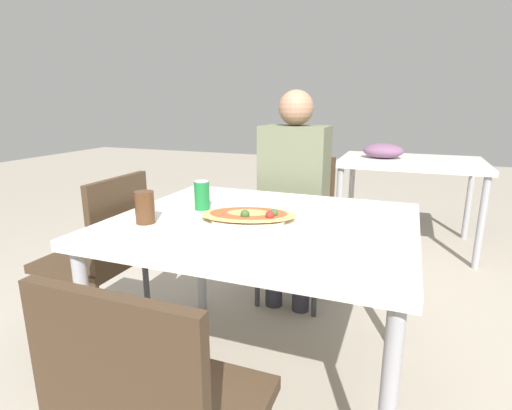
{
  "coord_description": "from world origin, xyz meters",
  "views": [
    {
      "loc": [
        0.52,
        -1.42,
        1.18
      ],
      "look_at": [
        -0.02,
        -0.01,
        0.78
      ],
      "focal_mm": 28.0,
      "sensor_mm": 36.0,
      "label": 1
    }
  ],
  "objects_px": {
    "person_seated": "(294,184)",
    "drink_glass": "(145,207)",
    "chair_far_seated": "(298,218)",
    "soda_can": "(202,195)",
    "dining_table": "(262,236)",
    "pizza_main": "(249,216)",
    "chair_side_left": "(102,252)"
  },
  "relations": [
    {
      "from": "soda_can",
      "to": "dining_table",
      "type": "bearing_deg",
      "value": -10.35
    },
    {
      "from": "dining_table",
      "to": "person_seated",
      "type": "height_order",
      "value": "person_seated"
    },
    {
      "from": "chair_far_seated",
      "to": "pizza_main",
      "type": "height_order",
      "value": "chair_far_seated"
    },
    {
      "from": "chair_far_seated",
      "to": "drink_glass",
      "type": "bearing_deg",
      "value": 71.82
    },
    {
      "from": "chair_far_seated",
      "to": "chair_side_left",
      "type": "relative_size",
      "value": 1.0
    },
    {
      "from": "dining_table",
      "to": "chair_far_seated",
      "type": "xyz_separation_m",
      "value": [
        -0.07,
        0.81,
        -0.16
      ]
    },
    {
      "from": "soda_can",
      "to": "drink_glass",
      "type": "xyz_separation_m",
      "value": [
        -0.11,
        -0.26,
        -0.0
      ]
    },
    {
      "from": "dining_table",
      "to": "pizza_main",
      "type": "distance_m",
      "value": 0.1
    },
    {
      "from": "person_seated",
      "to": "drink_glass",
      "type": "distance_m",
      "value": 0.97
    },
    {
      "from": "person_seated",
      "to": "pizza_main",
      "type": "xyz_separation_m",
      "value": [
        0.03,
        -0.74,
        0.02
      ]
    },
    {
      "from": "drink_glass",
      "to": "chair_side_left",
      "type": "bearing_deg",
      "value": 158.1
    },
    {
      "from": "chair_far_seated",
      "to": "chair_side_left",
      "type": "bearing_deg",
      "value": 50.87
    },
    {
      "from": "person_seated",
      "to": "drink_glass",
      "type": "relative_size",
      "value": 9.98
    },
    {
      "from": "person_seated",
      "to": "soda_can",
      "type": "relative_size",
      "value": 9.89
    },
    {
      "from": "person_seated",
      "to": "drink_glass",
      "type": "height_order",
      "value": "person_seated"
    },
    {
      "from": "chair_side_left",
      "to": "drink_glass",
      "type": "xyz_separation_m",
      "value": [
        0.37,
        -0.15,
        0.29
      ]
    },
    {
      "from": "soda_can",
      "to": "person_seated",
      "type": "bearing_deg",
      "value": 70.8
    },
    {
      "from": "dining_table",
      "to": "drink_glass",
      "type": "xyz_separation_m",
      "value": [
        -0.4,
        -0.2,
        0.13
      ]
    },
    {
      "from": "pizza_main",
      "to": "person_seated",
      "type": "bearing_deg",
      "value": 92.04
    },
    {
      "from": "person_seated",
      "to": "soda_can",
      "type": "height_order",
      "value": "person_seated"
    },
    {
      "from": "chair_far_seated",
      "to": "person_seated",
      "type": "height_order",
      "value": "person_seated"
    },
    {
      "from": "dining_table",
      "to": "drink_glass",
      "type": "height_order",
      "value": "drink_glass"
    },
    {
      "from": "chair_far_seated",
      "to": "person_seated",
      "type": "distance_m",
      "value": 0.25
    },
    {
      "from": "dining_table",
      "to": "person_seated",
      "type": "bearing_deg",
      "value": 95.77
    },
    {
      "from": "pizza_main",
      "to": "chair_side_left",
      "type": "bearing_deg",
      "value": -178.41
    },
    {
      "from": "person_seated",
      "to": "drink_glass",
      "type": "bearing_deg",
      "value": 69.79
    },
    {
      "from": "chair_side_left",
      "to": "person_seated",
      "type": "height_order",
      "value": "person_seated"
    },
    {
      "from": "person_seated",
      "to": "drink_glass",
      "type": "xyz_separation_m",
      "value": [
        -0.33,
        -0.91,
        0.06
      ]
    },
    {
      "from": "pizza_main",
      "to": "soda_can",
      "type": "xyz_separation_m",
      "value": [
        -0.25,
        0.09,
        0.04
      ]
    },
    {
      "from": "soda_can",
      "to": "chair_far_seated",
      "type": "bearing_deg",
      "value": 73.41
    },
    {
      "from": "chair_far_seated",
      "to": "chair_side_left",
      "type": "xyz_separation_m",
      "value": [
        -0.71,
        -0.87,
        0.0
      ]
    },
    {
      "from": "chair_far_seated",
      "to": "chair_side_left",
      "type": "distance_m",
      "value": 1.12
    }
  ]
}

